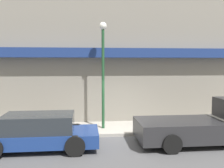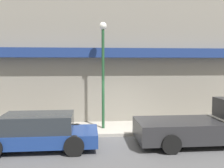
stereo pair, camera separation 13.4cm
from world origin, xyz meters
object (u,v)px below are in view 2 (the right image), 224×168
at_px(pickup_truck, 215,124).
at_px(parked_car, 38,132).
at_px(street_lamp, 103,62).
at_px(fire_hydrant, 32,126).

height_order(pickup_truck, parked_car, pickup_truck).
xyz_separation_m(parked_car, street_lamp, (2.67, 2.39, 2.72)).
bearing_deg(pickup_truck, parked_car, 179.85).
height_order(pickup_truck, street_lamp, street_lamp).
distance_m(parked_car, fire_hydrant, 1.94).
distance_m(pickup_truck, fire_hydrant, 8.08).
distance_m(parked_car, street_lamp, 4.50).
relative_size(pickup_truck, parked_car, 1.25).
height_order(pickup_truck, fire_hydrant, pickup_truck).
bearing_deg(fire_hydrant, pickup_truck, -12.97).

